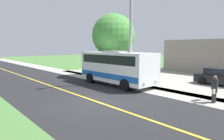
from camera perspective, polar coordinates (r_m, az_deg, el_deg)
name	(u,v)px	position (r m, az deg, el deg)	size (l,w,h in m)	color
ground_plane	(98,102)	(11.74, -4.16, -9.34)	(120.00, 120.00, 0.00)	#477238
road_surface	(98,102)	(11.74, -4.16, -9.32)	(8.00, 100.00, 0.01)	black
sidewalk	(151,89)	(15.37, 11.45, -5.56)	(2.40, 100.00, 0.01)	#9E9991
road_centre_line	(98,102)	(11.74, -4.16, -9.30)	(0.16, 100.00, 0.00)	gold
shuttle_bus_front	(117,66)	(16.76, 1.40, 1.12)	(2.74, 7.23, 2.90)	white
pedestrian_with_bags	(215,88)	(12.86, 27.76, -4.76)	(0.72, 0.34, 1.61)	#262628
street_light_pole	(130,31)	(16.14, 5.20, 11.24)	(1.97, 0.24, 8.21)	#9E9EA3
parked_car_near	(223,77)	(18.94, 29.70, -1.89)	(2.25, 4.52, 1.45)	black
tree_curbside	(113,36)	(21.27, 0.42, 10.04)	(4.61, 4.61, 6.76)	brown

